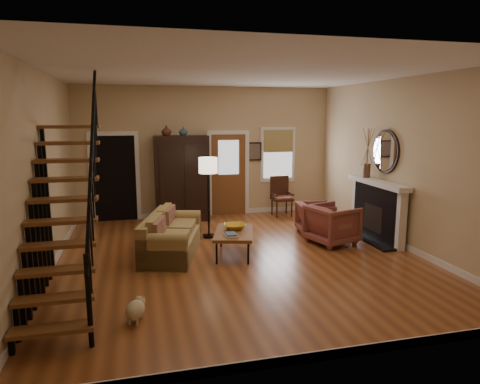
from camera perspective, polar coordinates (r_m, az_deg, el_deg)
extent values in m
plane|color=brown|center=(7.97, -0.01, -8.70)|extent=(7.00, 7.00, 0.00)
plane|color=white|center=(7.58, -0.01, 15.65)|extent=(7.00, 7.00, 0.00)
cube|color=tan|center=(11.01, -4.41, 5.30)|extent=(6.50, 0.04, 3.30)
cube|color=tan|center=(7.52, -24.84, 2.15)|extent=(0.04, 7.00, 3.30)
cube|color=tan|center=(8.95, 20.68, 3.57)|extent=(0.04, 7.00, 3.30)
cube|color=black|center=(11.09, -16.31, 1.83)|extent=(1.00, 0.36, 2.10)
cube|color=brown|center=(11.16, -1.56, 2.29)|extent=(0.90, 0.06, 2.10)
cube|color=silver|center=(11.46, 5.07, 4.98)|extent=(0.96, 0.06, 1.46)
cube|color=black|center=(9.46, 17.97, -2.55)|extent=(0.24, 1.60, 1.15)
cube|color=white|center=(9.32, 17.87, 1.18)|extent=(0.30, 1.95, 0.10)
cylinder|color=silver|center=(9.32, 18.77, 5.16)|extent=(0.05, 0.90, 0.90)
imported|color=#4C2619|center=(10.40, -9.80, 8.07)|extent=(0.24, 0.24, 0.25)
imported|color=#334C60|center=(10.44, -7.59, 8.03)|extent=(0.20, 0.20, 0.21)
imported|color=gold|center=(8.11, -0.74, -4.63)|extent=(0.41, 0.41, 0.10)
imported|color=maroon|center=(8.89, 12.18, -4.24)|extent=(1.09, 1.07, 0.80)
imported|color=maroon|center=(9.59, 10.00, -3.45)|extent=(0.85, 0.83, 0.69)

